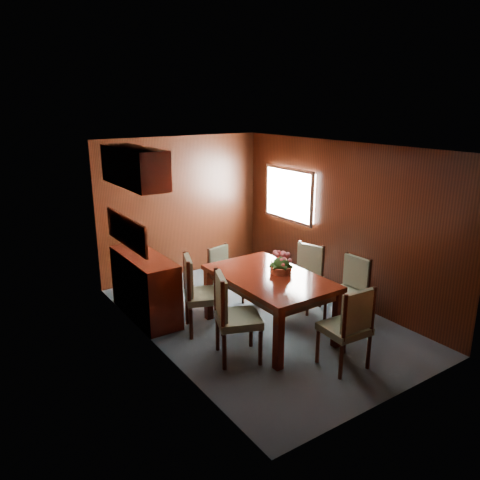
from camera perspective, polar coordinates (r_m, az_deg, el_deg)
ground at (r=6.69m, az=2.23°, el=-9.60°), size 4.50×4.50×0.00m
room_shell at (r=6.35m, az=-0.15°, el=4.61°), size 3.06×4.52×2.41m
sideboard at (r=6.75m, az=-11.50°, el=-5.50°), size 0.48×1.40×0.90m
dining_table at (r=6.08m, az=3.61°, el=-5.32°), size 1.06×1.70×0.80m
chair_left_near at (r=5.49m, az=-1.06°, el=-8.77°), size 0.64×0.65×1.08m
chair_left_far at (r=6.16m, az=-5.18°, el=-6.04°), size 0.63×0.64×1.06m
chair_right_near at (r=6.53m, az=13.33°, el=-5.60°), size 0.45×0.47×0.96m
chair_right_far at (r=6.94m, az=8.04°, el=-3.97°), size 0.55×0.56×0.95m
chair_head at (r=5.44m, az=13.22°, el=-9.93°), size 0.51×0.49×1.01m
chair_foot at (r=7.02m, az=-2.09°, el=-3.93°), size 0.51×0.49×0.88m
flower_centerpiece at (r=6.10m, az=5.02°, el=-2.70°), size 0.30×0.30×0.30m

